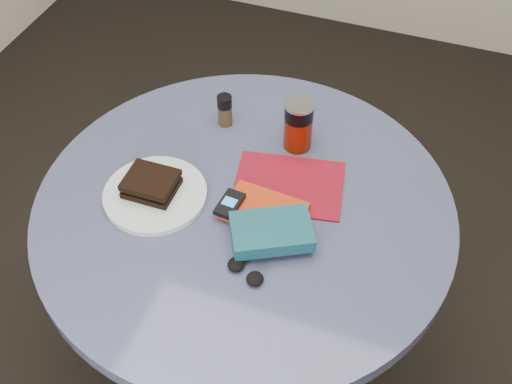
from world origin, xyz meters
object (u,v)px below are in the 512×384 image
(plate, at_px, (155,195))
(red_book, at_px, (264,211))
(pepper_grinder, at_px, (225,110))
(magazine, at_px, (289,185))
(headphones, at_px, (245,272))
(novel, at_px, (272,232))
(table, at_px, (245,245))
(sandwich, at_px, (151,184))
(soda_can, at_px, (298,125))
(mp3_player, at_px, (230,204))

(plate, xyz_separation_m, red_book, (0.26, 0.04, 0.00))
(pepper_grinder, height_order, magazine, pepper_grinder)
(headphones, bearing_deg, novel, 77.06)
(table, relative_size, red_book, 5.46)
(pepper_grinder, distance_m, magazine, 0.28)
(sandwich, xyz_separation_m, soda_can, (0.27, 0.28, 0.03))
(magazine, height_order, headphones, headphones)
(magazine, relative_size, red_book, 1.43)
(soda_can, bearing_deg, red_book, -90.35)
(pepper_grinder, relative_size, headphones, 0.89)
(pepper_grinder, bearing_deg, novel, -53.94)
(soda_can, xyz_separation_m, red_book, (-0.00, -0.25, -0.06))
(plate, relative_size, sandwich, 2.07)
(headphones, bearing_deg, soda_can, 92.33)
(pepper_grinder, bearing_deg, table, -59.44)
(mp3_player, bearing_deg, pepper_grinder, 113.75)
(red_book, bearing_deg, plate, -167.64)
(magazine, relative_size, novel, 1.47)
(table, relative_size, novel, 5.63)
(soda_can, distance_m, headphones, 0.43)
(table, distance_m, mp3_player, 0.19)
(pepper_grinder, bearing_deg, plate, -100.92)
(red_book, relative_size, mp3_player, 2.17)
(soda_can, distance_m, pepper_grinder, 0.21)
(mp3_player, bearing_deg, sandwich, -176.28)
(red_book, relative_size, headphones, 1.82)
(soda_can, relative_size, pepper_grinder, 1.52)
(pepper_grinder, distance_m, headphones, 0.50)
(plate, relative_size, pepper_grinder, 2.75)
(table, distance_m, plate, 0.27)
(soda_can, bearing_deg, plate, -132.67)
(sandwich, xyz_separation_m, magazine, (0.30, 0.14, -0.03))
(sandwich, relative_size, headphones, 1.18)
(red_book, xyz_separation_m, headphones, (0.02, -0.17, -0.00))
(red_book, relative_size, novel, 1.03)
(soda_can, relative_size, novel, 0.77)
(headphones, bearing_deg, pepper_grinder, 116.80)
(sandwich, distance_m, magazine, 0.33)
(red_book, xyz_separation_m, mp3_player, (-0.08, -0.02, 0.01))
(plate, distance_m, headphones, 0.31)
(table, relative_size, plate, 4.05)
(table, bearing_deg, red_book, -16.43)
(plate, height_order, sandwich, sandwich)
(magazine, distance_m, mp3_player, 0.17)
(plate, bearing_deg, magazine, 26.50)
(table, height_order, red_book, red_book)
(pepper_grinder, xyz_separation_m, magazine, (0.23, -0.16, -0.04))
(novel, xyz_separation_m, headphones, (-0.02, -0.10, -0.03))
(sandwich, relative_size, pepper_grinder, 1.33)
(plate, distance_m, novel, 0.31)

